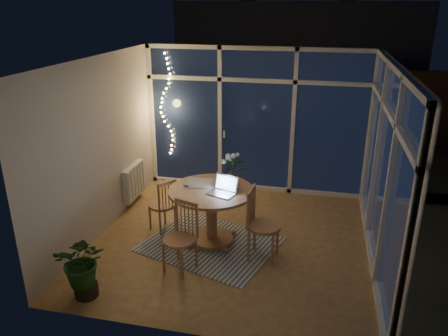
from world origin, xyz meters
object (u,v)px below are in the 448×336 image
at_px(chair_front, 179,238).
at_px(flower_vase, 231,177).
at_px(chair_left, 162,204).
at_px(laptop, 222,185).
at_px(potted_plant, 84,268).
at_px(chair_right, 264,224).
at_px(dining_table, 212,216).

height_order(chair_front, flower_vase, flower_vase).
xyz_separation_m(chair_left, laptop, (1.00, -0.29, 0.52)).
height_order(flower_vase, potted_plant, flower_vase).
xyz_separation_m(chair_left, flower_vase, (1.05, 0.09, 0.50)).
height_order(chair_left, chair_front, chair_front).
xyz_separation_m(laptop, potted_plant, (-1.33, -1.44, -0.58)).
height_order(chair_right, laptop, laptop).
relative_size(chair_front, laptop, 2.68).
xyz_separation_m(flower_vase, potted_plant, (-1.38, -1.82, -0.55)).
bearing_deg(flower_vase, chair_right, -43.66).
distance_m(dining_table, laptop, 0.58).
relative_size(chair_right, potted_plant, 1.35).
bearing_deg(chair_left, potted_plant, 24.38).
relative_size(chair_left, laptop, 2.44).
height_order(chair_left, laptop, laptop).
bearing_deg(laptop, chair_right, 4.46).
height_order(dining_table, chair_left, chair_left).
bearing_deg(chair_right, chair_left, 79.41).
bearing_deg(potted_plant, chair_front, 38.95).
xyz_separation_m(chair_left, chair_right, (1.61, -0.45, 0.08)).
height_order(chair_front, laptop, laptop).
bearing_deg(dining_table, chair_right, -19.04).
bearing_deg(dining_table, chair_left, 168.00).
height_order(chair_right, potted_plant, chair_right).
relative_size(dining_table, flower_vase, 5.78).
xyz_separation_m(dining_table, potted_plant, (-1.15, -1.56, -0.03)).
bearing_deg(flower_vase, laptop, -98.17).
relative_size(chair_front, flower_vase, 4.55).
bearing_deg(chair_left, chair_front, 66.58).
distance_m(chair_left, laptop, 1.16).
bearing_deg(chair_left, chair_right, 109.60).
height_order(chair_right, chair_front, chair_right).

